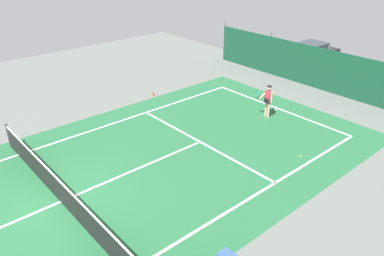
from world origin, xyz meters
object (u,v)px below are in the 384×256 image
at_px(tennis_player, 268,99).
at_px(tennis_ball_near_player, 301,157).
at_px(parked_car, 311,55).
at_px(tennis_net, 59,190).
at_px(water_bottle, 153,94).

xyz_separation_m(tennis_player, tennis_ball_near_player, (3.42, -2.00, -0.93)).
xyz_separation_m(tennis_ball_near_player, parked_car, (-6.60, 10.48, 0.81)).
xyz_separation_m(tennis_net, water_bottle, (-5.71, 8.00, -0.39)).
bearing_deg(tennis_ball_near_player, tennis_player, 149.67).
bearing_deg(parked_car, water_bottle, 78.44).
distance_m(tennis_net, tennis_ball_near_player, 9.40).
distance_m(parked_car, water_bottle, 11.50).
xyz_separation_m(tennis_player, water_bottle, (-5.95, -2.65, -0.84)).
bearing_deg(tennis_net, tennis_player, 88.74).
distance_m(tennis_player, water_bottle, 6.57).
bearing_deg(water_bottle, parked_car, 76.05).
relative_size(tennis_net, water_bottle, 42.17).
bearing_deg(parked_car, tennis_net, 101.14).
xyz_separation_m(tennis_ball_near_player, water_bottle, (-9.37, -0.65, 0.09)).
xyz_separation_m(tennis_net, tennis_player, (0.23, 10.65, 0.45)).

